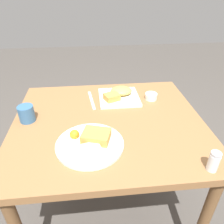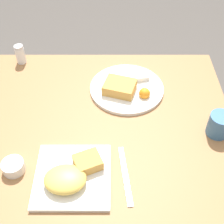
{
  "view_description": "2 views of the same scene",
  "coord_description": "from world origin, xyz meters",
  "px_view_note": "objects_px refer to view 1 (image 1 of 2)",
  "views": [
    {
      "loc": [
        0.08,
        0.92,
        1.37
      ],
      "look_at": [
        -0.02,
        -0.03,
        0.76
      ],
      "focal_mm": 35.0,
      "sensor_mm": 36.0,
      "label": 1
    },
    {
      "loc": [
        0.04,
        -0.76,
        1.58
      ],
      "look_at": [
        0.04,
        0.02,
        0.77
      ],
      "focal_mm": 50.0,
      "sensor_mm": 36.0,
      "label": 2
    }
  ],
  "objects_px": {
    "plate_oval_far": "(90,142)",
    "sauce_ramekin": "(151,96)",
    "butter_knife": "(92,100)",
    "salt_shaker": "(213,162)",
    "plate_square_near": "(119,95)",
    "coffee_mug": "(27,114)"
  },
  "relations": [
    {
      "from": "salt_shaker",
      "to": "butter_knife",
      "type": "bearing_deg",
      "value": -53.03
    },
    {
      "from": "plate_oval_far",
      "to": "coffee_mug",
      "type": "bearing_deg",
      "value": -35.6
    },
    {
      "from": "sauce_ramekin",
      "to": "salt_shaker",
      "type": "xyz_separation_m",
      "value": [
        -0.09,
        0.57,
        0.02
      ]
    },
    {
      "from": "plate_oval_far",
      "to": "sauce_ramekin",
      "type": "distance_m",
      "value": 0.53
    },
    {
      "from": "plate_oval_far",
      "to": "salt_shaker",
      "type": "height_order",
      "value": "salt_shaker"
    },
    {
      "from": "plate_oval_far",
      "to": "butter_knife",
      "type": "xyz_separation_m",
      "value": [
        -0.02,
        -0.4,
        -0.01
      ]
    },
    {
      "from": "plate_square_near",
      "to": "salt_shaker",
      "type": "relative_size",
      "value": 2.76
    },
    {
      "from": "sauce_ramekin",
      "to": "coffee_mug",
      "type": "distance_m",
      "value": 0.7
    },
    {
      "from": "plate_square_near",
      "to": "plate_oval_far",
      "type": "relative_size",
      "value": 0.79
    },
    {
      "from": "sauce_ramekin",
      "to": "coffee_mug",
      "type": "bearing_deg",
      "value": 12.89
    },
    {
      "from": "sauce_ramekin",
      "to": "plate_square_near",
      "type": "bearing_deg",
      "value": -10.29
    },
    {
      "from": "plate_square_near",
      "to": "plate_oval_far",
      "type": "xyz_separation_m",
      "value": [
        0.18,
        0.41,
        -0.01
      ]
    },
    {
      "from": "salt_shaker",
      "to": "butter_knife",
      "type": "height_order",
      "value": "salt_shaker"
    },
    {
      "from": "plate_oval_far",
      "to": "sauce_ramekin",
      "type": "xyz_separation_m",
      "value": [
        -0.37,
        -0.38,
        0.0
      ]
    },
    {
      "from": "plate_oval_far",
      "to": "sauce_ramekin",
      "type": "relative_size",
      "value": 4.2
    },
    {
      "from": "sauce_ramekin",
      "to": "coffee_mug",
      "type": "height_order",
      "value": "coffee_mug"
    },
    {
      "from": "plate_oval_far",
      "to": "salt_shaker",
      "type": "relative_size",
      "value": 3.5
    },
    {
      "from": "plate_square_near",
      "to": "coffee_mug",
      "type": "distance_m",
      "value": 0.53
    },
    {
      "from": "plate_oval_far",
      "to": "sauce_ramekin",
      "type": "height_order",
      "value": "plate_oval_far"
    },
    {
      "from": "sauce_ramekin",
      "to": "coffee_mug",
      "type": "xyz_separation_m",
      "value": [
        0.68,
        0.16,
        0.02
      ]
    },
    {
      "from": "sauce_ramekin",
      "to": "butter_knife",
      "type": "bearing_deg",
      "value": -3.27
    },
    {
      "from": "coffee_mug",
      "to": "salt_shaker",
      "type": "bearing_deg",
      "value": 151.87
    }
  ]
}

